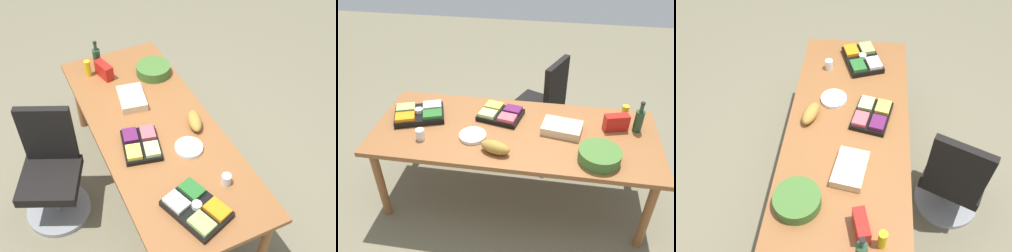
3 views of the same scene
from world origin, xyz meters
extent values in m
plane|color=#716A52|center=(0.00, 0.00, 0.00)|extent=(10.00, 10.00, 0.00)
cube|color=brown|center=(0.00, 0.00, 0.75)|extent=(2.37, 0.97, 0.04)
cylinder|color=brown|center=(-1.10, -0.39, 0.36)|extent=(0.07, 0.07, 0.73)
cylinder|color=brown|center=(-1.10, 0.39, 0.36)|extent=(0.07, 0.07, 0.73)
cylinder|color=gray|center=(0.11, 0.91, 0.03)|extent=(0.56, 0.56, 0.05)
cylinder|color=gray|center=(0.11, 0.91, 0.25)|extent=(0.06, 0.06, 0.39)
cube|color=black|center=(0.11, 0.91, 0.44)|extent=(0.63, 0.63, 0.09)
cube|color=black|center=(0.31, 0.82, 0.76)|extent=(0.23, 0.42, 0.55)
cube|color=black|center=(-0.86, 0.07, 0.79)|extent=(0.50, 0.42, 0.05)
cube|color=orange|center=(-0.94, -0.04, 0.83)|extent=(0.19, 0.17, 0.03)
cube|color=#276629|center=(-0.72, 0.04, 0.83)|extent=(0.19, 0.17, 0.03)
cube|color=#98BF5F|center=(-0.99, 0.10, 0.83)|extent=(0.19, 0.17, 0.03)
cube|color=silver|center=(-0.77, 0.18, 0.83)|extent=(0.19, 0.17, 0.03)
cylinder|color=white|center=(-0.86, 0.07, 0.84)|extent=(0.09, 0.09, 0.04)
cylinder|color=yellow|center=(0.91, 0.28, 0.85)|extent=(0.06, 0.06, 0.16)
cylinder|color=white|center=(-0.33, -0.14, 0.78)|extent=(0.23, 0.23, 0.03)
cube|color=beige|center=(0.39, 0.05, 0.80)|extent=(0.35, 0.27, 0.07)
cylinder|color=#234329|center=(1.01, 0.16, 1.00)|extent=(0.03, 0.03, 0.07)
cylinder|color=black|center=(1.01, 0.16, 1.04)|extent=(0.04, 0.04, 0.01)
cylinder|color=#416B2D|center=(0.68, -0.28, 0.82)|extent=(0.32, 0.32, 0.09)
cube|color=black|center=(-0.15, 0.18, 0.79)|extent=(0.41, 0.35, 0.04)
cube|color=#B3D97E|center=(-0.25, 0.14, 0.83)|extent=(0.16, 0.14, 0.03)
cube|color=#DD525E|center=(-0.08, 0.10, 0.83)|extent=(0.16, 0.14, 0.03)
cube|color=#EDD44A|center=(-0.22, 0.27, 0.83)|extent=(0.16, 0.14, 0.03)
cube|color=#5B1C4E|center=(-0.05, 0.23, 0.83)|extent=(0.16, 0.14, 0.03)
ellipsoid|color=#A87B31|center=(-0.11, -0.31, 0.82)|extent=(0.26, 0.17, 0.10)
cylinder|color=white|center=(-0.74, -0.23, 0.81)|extent=(0.08, 0.08, 0.09)
cube|color=red|center=(0.83, 0.15, 0.84)|extent=(0.21, 0.13, 0.14)
camera|label=1|loc=(-2.21, 0.91, 3.12)|focal=43.94mm
camera|label=2|loc=(0.31, -2.38, 2.52)|focal=37.86mm
camera|label=3|loc=(1.83, 0.13, 2.91)|focal=38.42mm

